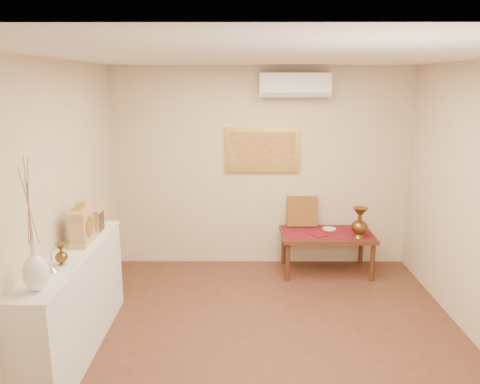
{
  "coord_description": "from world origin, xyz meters",
  "views": [
    {
      "loc": [
        -0.28,
        -3.99,
        2.5
      ],
      "look_at": [
        -0.29,
        1.15,
        1.28
      ],
      "focal_mm": 35.0,
      "sensor_mm": 36.0,
      "label": 1
    }
  ],
  "objects_px": {
    "brass_urn_tall": "(360,219)",
    "wooden_chest": "(94,220)",
    "display_ledge": "(75,302)",
    "white_vase": "(31,226)",
    "mantel_clock": "(82,226)",
    "low_table": "(327,238)"
  },
  "relations": [
    {
      "from": "white_vase",
      "to": "display_ledge",
      "type": "distance_m",
      "value": 1.26
    },
    {
      "from": "wooden_chest",
      "to": "low_table",
      "type": "relative_size",
      "value": 0.2
    },
    {
      "from": "brass_urn_tall",
      "to": "white_vase",
      "type": "bearing_deg",
      "value": -140.82
    },
    {
      "from": "brass_urn_tall",
      "to": "mantel_clock",
      "type": "height_order",
      "value": "mantel_clock"
    },
    {
      "from": "brass_urn_tall",
      "to": "low_table",
      "type": "bearing_deg",
      "value": 151.38
    },
    {
      "from": "white_vase",
      "to": "mantel_clock",
      "type": "bearing_deg",
      "value": 89.99
    },
    {
      "from": "mantel_clock",
      "to": "wooden_chest",
      "type": "distance_m",
      "value": 0.36
    },
    {
      "from": "brass_urn_tall",
      "to": "display_ledge",
      "type": "relative_size",
      "value": 0.23
    },
    {
      "from": "brass_urn_tall",
      "to": "wooden_chest",
      "type": "distance_m",
      "value": 3.21
    },
    {
      "from": "mantel_clock",
      "to": "low_table",
      "type": "height_order",
      "value": "mantel_clock"
    },
    {
      "from": "mantel_clock",
      "to": "low_table",
      "type": "bearing_deg",
      "value": 31.52
    },
    {
      "from": "mantel_clock",
      "to": "wooden_chest",
      "type": "xyz_separation_m",
      "value": [
        0.0,
        0.36,
        -0.05
      ]
    },
    {
      "from": "brass_urn_tall",
      "to": "low_table",
      "type": "height_order",
      "value": "brass_urn_tall"
    },
    {
      "from": "white_vase",
      "to": "brass_urn_tall",
      "type": "height_order",
      "value": "white_vase"
    },
    {
      "from": "display_ledge",
      "to": "low_table",
      "type": "xyz_separation_m",
      "value": [
        2.67,
        1.88,
        -0.01
      ]
    },
    {
      "from": "white_vase",
      "to": "display_ledge",
      "type": "height_order",
      "value": "white_vase"
    },
    {
      "from": "display_ledge",
      "to": "wooden_chest",
      "type": "height_order",
      "value": "wooden_chest"
    },
    {
      "from": "wooden_chest",
      "to": "low_table",
      "type": "bearing_deg",
      "value": 25.5
    },
    {
      "from": "white_vase",
      "to": "wooden_chest",
      "type": "xyz_separation_m",
      "value": [
        0.0,
        1.4,
        -0.38
      ]
    },
    {
      "from": "display_ledge",
      "to": "low_table",
      "type": "bearing_deg",
      "value": 35.1
    },
    {
      "from": "white_vase",
      "to": "mantel_clock",
      "type": "distance_m",
      "value": 1.09
    },
    {
      "from": "display_ledge",
      "to": "wooden_chest",
      "type": "relative_size",
      "value": 8.28
    }
  ]
}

